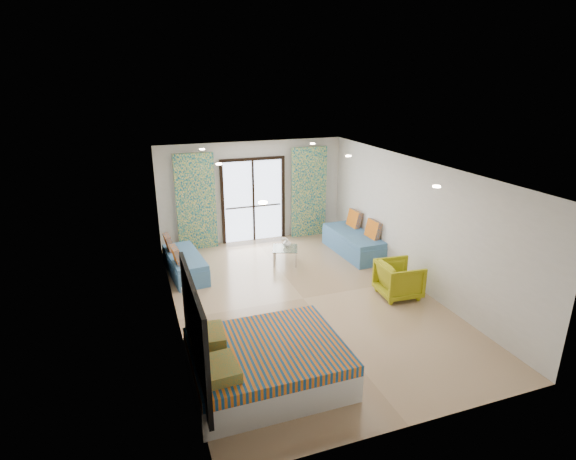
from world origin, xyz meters
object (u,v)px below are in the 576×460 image
object	(u,v)px
daybed_right	(354,242)
bed	(266,363)
coffee_table	(285,250)
armchair	(399,278)
daybed_left	(184,264)

from	to	relation	value
daybed_right	bed	bearing A→B (deg)	-133.21
daybed_right	coffee_table	distance (m)	1.86
coffee_table	armchair	bearing A→B (deg)	-55.73
armchair	coffee_table	bearing A→B (deg)	38.28
daybed_left	armchair	world-z (taller)	daybed_left
bed	daybed_left	bearing A→B (deg)	98.51
daybed_left	coffee_table	size ratio (longest dim) A/B	2.40
daybed_left	armchair	distance (m)	4.73
bed	daybed_left	world-z (taller)	daybed_left
coffee_table	armchair	size ratio (longest dim) A/B	0.94
daybed_left	coffee_table	distance (m)	2.38
daybed_left	daybed_right	size ratio (longest dim) A/B	0.90
daybed_left	armchair	xyz separation A→B (m)	(4.00, -2.52, 0.14)
bed	armchair	distance (m)	3.78
daybed_left	armchair	size ratio (longest dim) A/B	2.24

